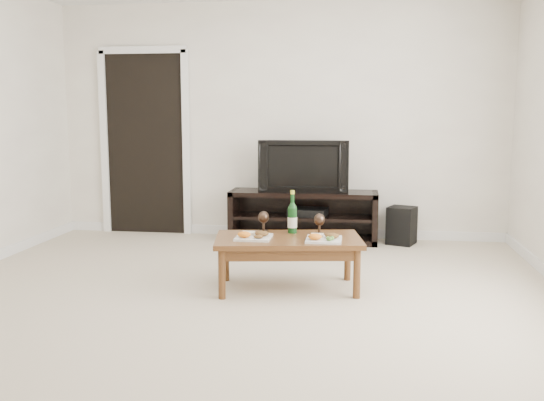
{
  "coord_description": "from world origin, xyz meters",
  "views": [
    {
      "loc": [
        0.88,
        -3.98,
        1.4
      ],
      "look_at": [
        0.21,
        0.74,
        0.7
      ],
      "focal_mm": 40.0,
      "sensor_mm": 36.0,
      "label": 1
    }
  ],
  "objects_px": {
    "media_console": "(303,216)",
    "coffee_table": "(288,263)",
    "subwoofer": "(402,225)",
    "television": "(304,166)"
  },
  "relations": [
    {
      "from": "media_console",
      "to": "coffee_table",
      "type": "relative_size",
      "value": 1.4
    },
    {
      "from": "subwoofer",
      "to": "coffee_table",
      "type": "height_order",
      "value": "coffee_table"
    },
    {
      "from": "coffee_table",
      "to": "media_console",
      "type": "bearing_deg",
      "value": 91.42
    },
    {
      "from": "media_console",
      "to": "coffee_table",
      "type": "distance_m",
      "value": 1.83
    },
    {
      "from": "coffee_table",
      "to": "subwoofer",
      "type": "bearing_deg",
      "value": 61.13
    },
    {
      "from": "media_console",
      "to": "television",
      "type": "bearing_deg",
      "value": 180.0
    },
    {
      "from": "coffee_table",
      "to": "television",
      "type": "bearing_deg",
      "value": 91.42
    },
    {
      "from": "television",
      "to": "subwoofer",
      "type": "height_order",
      "value": "television"
    },
    {
      "from": "subwoofer",
      "to": "coffee_table",
      "type": "bearing_deg",
      "value": -97.41
    },
    {
      "from": "media_console",
      "to": "coffee_table",
      "type": "height_order",
      "value": "media_console"
    }
  ]
}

